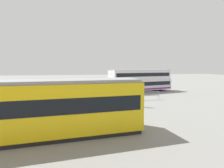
% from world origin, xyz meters
% --- Properties ---
extents(ground_plane, '(160.00, 160.00, 0.00)m').
position_xyz_m(ground_plane, '(0.00, 0.00, 0.00)').
color(ground_plane, gray).
extents(double_decker_bus, '(11.76, 5.09, 3.77)m').
position_xyz_m(double_decker_bus, '(-3.43, -3.23, 1.94)').
color(double_decker_bus, silver).
rests_on(double_decker_bus, ground).
extents(tram_yellow, '(12.64, 3.45, 3.43)m').
position_xyz_m(tram_yellow, '(10.11, 14.81, 1.78)').
color(tram_yellow, yellow).
rests_on(tram_yellow, ground).
extents(pedestrian_near_railing, '(0.44, 0.44, 1.59)m').
position_xyz_m(pedestrian_near_railing, '(4.37, 6.13, 0.91)').
color(pedestrian_near_railing, black).
rests_on(pedestrian_near_railing, ground).
extents(pedestrian_crossing, '(0.36, 0.34, 1.59)m').
position_xyz_m(pedestrian_crossing, '(0.93, 8.14, 0.91)').
color(pedestrian_crossing, '#4C3F2D').
rests_on(pedestrian_crossing, ground).
extents(pedestrian_railing, '(9.48, 0.32, 1.08)m').
position_xyz_m(pedestrian_railing, '(1.63, 4.39, 0.75)').
color(pedestrian_railing, gray).
rests_on(pedestrian_railing, ground).
extents(info_sign, '(1.08, 0.16, 2.38)m').
position_xyz_m(info_sign, '(5.26, 4.90, 1.64)').
color(info_sign, slate).
rests_on(info_sign, ground).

